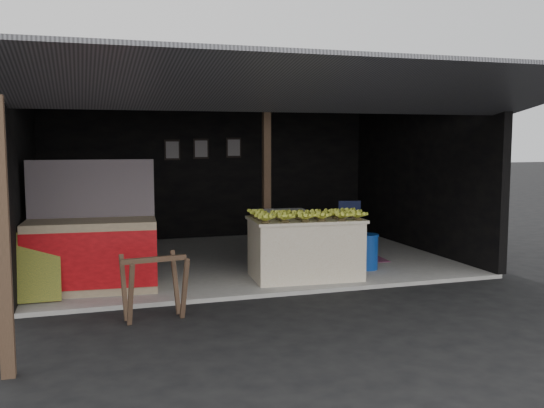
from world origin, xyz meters
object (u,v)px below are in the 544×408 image
object	(u,v)px
plastic_chair	(350,221)
white_crate	(280,239)
water_barrel	(366,253)
sawhorse	(154,281)
banana_table	(305,248)
neighbor_stall	(92,252)

from	to	relation	value
plastic_chair	white_crate	bearing A→B (deg)	-132.08
white_crate	water_barrel	distance (m)	1.39
sawhorse	water_barrel	world-z (taller)	sawhorse
water_barrel	plastic_chair	bearing A→B (deg)	72.98
white_crate	sawhorse	bearing A→B (deg)	-130.80
banana_table	white_crate	xyz separation A→B (m)	(-0.12, 0.80, 0.01)
white_crate	plastic_chair	distance (m)	2.18
sawhorse	water_barrel	distance (m)	3.87
white_crate	sawhorse	distance (m)	3.09
banana_table	water_barrel	size ratio (longest dim) A/B	3.17
white_crate	sawhorse	size ratio (longest dim) A/B	1.20
neighbor_stall	banana_table	bearing A→B (deg)	1.71
banana_table	neighbor_stall	world-z (taller)	neighbor_stall
sawhorse	plastic_chair	size ratio (longest dim) A/B	0.86
white_crate	sawhorse	xyz separation A→B (m)	(-2.27, -2.11, -0.04)
banana_table	plastic_chair	distance (m)	2.64
white_crate	plastic_chair	world-z (taller)	white_crate
sawhorse	water_barrel	size ratio (longest dim) A/B	1.45
banana_table	sawhorse	xyz separation A→B (m)	(-2.39, -1.31, -0.03)
plastic_chair	neighbor_stall	bearing A→B (deg)	-144.74
sawhorse	plastic_chair	bearing A→B (deg)	31.69
water_barrel	plastic_chair	size ratio (longest dim) A/B	0.59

